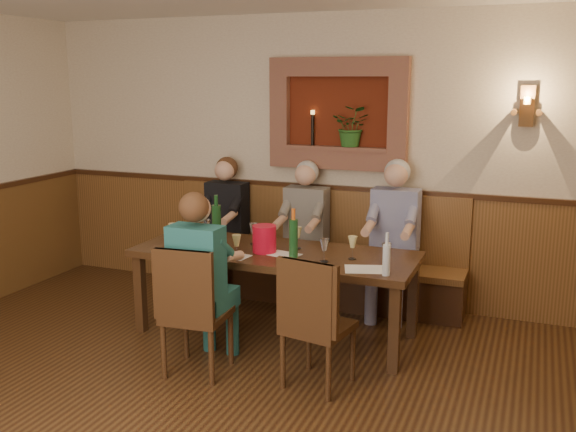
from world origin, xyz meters
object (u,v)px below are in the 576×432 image
person_chair_front (203,295)px  wine_bottle_green_b (217,223)px  person_bench_left (224,238)px  wine_bottle_green_a (293,237)px  bench (311,268)px  person_bench_right (392,252)px  water_bottle (386,259)px  spittoon_bucket (264,239)px  person_bench_mid (303,246)px  chair_near_right (317,348)px  dining_table (275,259)px  chair_near_left (197,336)px

person_chair_front → wine_bottle_green_b: 0.97m
person_bench_left → wine_bottle_green_a: (1.13, -0.97, 0.34)m
bench → person_bench_left: 0.96m
person_bench_left → person_bench_right: size_ratio=0.96×
person_bench_left → water_bottle: 2.30m
spittoon_bucket → water_bottle: (1.10, -0.27, 0.01)m
person_bench_mid → chair_near_right: bearing=-66.7°
person_bench_left → person_chair_front: person_bench_left is taller
bench → person_chair_front: size_ratio=2.17×
person_bench_right → dining_table: bearing=-134.8°
person_bench_right → water_bottle: (0.20, -1.17, 0.27)m
person_chair_front → spittoon_bucket: bearing=74.4°
dining_table → wine_bottle_green_b: wine_bottle_green_b is taller
bench → person_bench_right: (0.83, -0.11, 0.28)m
wine_bottle_green_a → dining_table: bearing=149.5°
bench → chair_near_left: bench is taller
person_chair_front → spittoon_bucket: size_ratio=6.08×
chair_near_left → person_chair_front: size_ratio=0.73×
bench → water_bottle: bearing=-51.1°
dining_table → person_chair_front: (-0.27, -0.78, -0.10)m
person_bench_left → wine_bottle_green_a: size_ratio=3.46×
chair_near_right → person_bench_right: bearing=94.0°
person_bench_mid → water_bottle: bearing=-47.3°
wine_bottle_green_b → water_bottle: wine_bottle_green_b is taller
chair_near_right → spittoon_bucket: size_ratio=4.31×
chair_near_left → wine_bottle_green_a: wine_bottle_green_a is taller
wine_bottle_green_a → person_chair_front: bearing=-126.6°
bench → water_bottle: bench is taller
chair_near_left → person_chair_front: bearing=85.8°
dining_table → chair_near_right: 1.08m
person_chair_front → person_bench_left: bearing=111.9°
chair_near_left → person_chair_front: (-0.00, 0.12, 0.28)m
spittoon_bucket → wine_bottle_green_b: bearing=165.4°
chair_near_right → spittoon_bucket: bearing=145.8°
person_bench_left → wine_bottle_green_a: person_bench_left is taller
person_chair_front → wine_bottle_green_b: (-0.32, 0.85, 0.36)m
bench → person_bench_mid: 0.28m
dining_table → wine_bottle_green_a: size_ratio=5.92×
chair_near_right → water_bottle: (0.39, 0.44, 0.59)m
chair_near_left → spittoon_bucket: chair_near_left is taller
chair_near_left → bench: bearing=76.8°
person_bench_left → water_bottle: (1.95, -1.17, 0.30)m
person_chair_front → person_bench_mid: bearing=82.3°
person_bench_right → chair_near_right: bearing=-96.5°
bench → person_bench_right: person_bench_right is taller
dining_table → person_bench_mid: (-0.05, 0.84, -0.09)m
person_bench_mid → wine_bottle_green_a: size_ratio=3.47×
spittoon_bucket → wine_bottle_green_b: (-0.52, 0.14, 0.07)m
wine_bottle_green_b → spittoon_bucket: bearing=-14.6°
dining_table → person_chair_front: 0.83m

